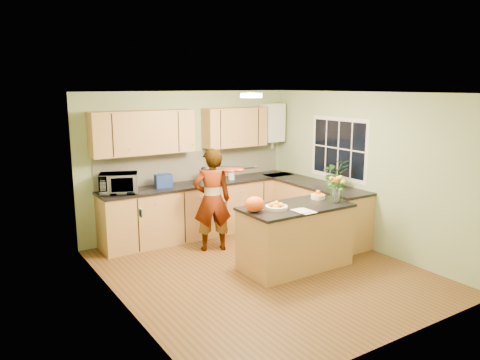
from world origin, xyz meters
TOP-DOWN VIEW (x-y plane):
  - floor at (0.00, 0.00)m, footprint 4.50×4.50m
  - ceiling at (0.00, 0.00)m, footprint 4.00×4.50m
  - wall_back at (0.00, 2.25)m, footprint 4.00×0.02m
  - wall_front at (0.00, -2.25)m, footprint 4.00×0.02m
  - wall_left at (-2.00, 0.00)m, footprint 0.02×4.50m
  - wall_right at (2.00, 0.00)m, footprint 0.02×4.50m
  - back_counter at (0.10, 1.95)m, footprint 3.64×0.62m
  - right_counter at (1.70, 0.85)m, footprint 0.62×2.24m
  - splashback at (0.10, 2.23)m, footprint 3.60×0.02m
  - upper_cabinets at (-0.18, 2.08)m, footprint 3.20×0.34m
  - boiler at (1.70, 2.09)m, footprint 0.40×0.30m
  - window_right at (1.99, 0.60)m, footprint 0.01×1.30m
  - light_switch at (-1.99, -0.60)m, footprint 0.02×0.09m
  - ceiling_lamp at (0.00, 0.30)m, footprint 0.30×0.30m
  - peninsula_island at (0.50, -0.11)m, footprint 1.60×0.82m
  - fruit_dish at (0.15, -0.11)m, footprint 0.31×0.31m
  - orange_bowl at (1.05, 0.04)m, footprint 0.21×0.21m
  - flower_vase at (1.10, -0.29)m, footprint 0.26×0.26m
  - orange_bag at (-0.18, -0.06)m, footprint 0.34×0.31m
  - papers at (0.40, -0.41)m, footprint 0.22×0.30m
  - violinist at (-0.15, 1.16)m, footprint 0.70×0.57m
  - violin at (0.05, 0.94)m, footprint 0.58×0.51m
  - microwave at (-1.39, 1.92)m, footprint 0.67×0.57m
  - blue_box at (-0.64, 1.93)m, footprint 0.30×0.24m
  - kettle at (0.11, 1.92)m, footprint 0.17×0.17m
  - jar_cream at (0.53, 2.00)m, footprint 0.12×0.12m
  - jar_white at (0.65, 1.88)m, footprint 0.14×0.14m
  - potted_plant at (1.70, 0.36)m, footprint 0.55×0.52m

SIDE VIEW (x-z plane):
  - floor at x=0.00m, z-range 0.00..0.00m
  - peninsula_island at x=0.50m, z-range 0.00..0.92m
  - back_counter at x=0.10m, z-range 0.00..0.94m
  - right_counter at x=1.70m, z-range 0.00..0.94m
  - violinist at x=-0.15m, z-range 0.00..1.64m
  - papers at x=0.40m, z-range 0.92..0.93m
  - fruit_dish at x=0.15m, z-range 0.91..1.02m
  - orange_bowl at x=1.05m, z-range 0.91..1.03m
  - jar_cream at x=0.53m, z-range 0.94..1.10m
  - orange_bag at x=-0.18m, z-range 0.92..1.13m
  - jar_white at x=0.65m, z-range 0.94..1.11m
  - blue_box at x=-0.64m, z-range 0.94..1.16m
  - kettle at x=0.11m, z-range 0.91..1.23m
  - microwave at x=-1.39m, z-range 0.94..1.26m
  - potted_plant at x=1.70m, z-range 0.94..1.43m
  - splashback at x=0.10m, z-range 0.94..1.46m
  - flower_vase at x=1.10m, z-range 1.00..1.48m
  - wall_back at x=0.00m, z-range 0.00..2.50m
  - wall_front at x=0.00m, z-range 0.00..2.50m
  - wall_left at x=-2.00m, z-range 0.00..2.50m
  - wall_right at x=2.00m, z-range 0.00..2.50m
  - light_switch at x=-1.99m, z-range 1.26..1.34m
  - violin at x=0.05m, z-range 1.24..1.39m
  - window_right at x=1.99m, z-range 1.02..2.08m
  - upper_cabinets at x=-0.18m, z-range 1.50..2.20m
  - boiler at x=1.70m, z-range 1.47..2.33m
  - ceiling_lamp at x=0.00m, z-range 2.43..2.50m
  - ceiling at x=0.00m, z-range 2.49..2.51m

